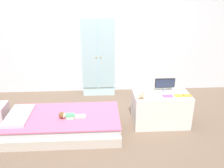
{
  "coord_description": "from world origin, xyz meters",
  "views": [
    {
      "loc": [
        -0.04,
        -3.13,
        2.0
      ],
      "look_at": [
        0.18,
        0.42,
        0.59
      ],
      "focal_mm": 37.3,
      "sensor_mm": 36.0,
      "label": 1
    }
  ],
  "objects_px": {
    "tv_stand": "(160,108)",
    "book_orange": "(187,95)",
    "tv_monitor": "(165,84)",
    "rocking_horse_toy": "(142,95)",
    "bed": "(64,124)",
    "doll": "(67,116)",
    "book_purple": "(168,96)",
    "wardrobe": "(98,55)",
    "book_yellow": "(179,96)"
  },
  "relations": [
    {
      "from": "wardrobe",
      "to": "tv_monitor",
      "type": "xyz_separation_m",
      "value": [
        1.04,
        -1.17,
        -0.18
      ]
    },
    {
      "from": "rocking_horse_toy",
      "to": "book_orange",
      "type": "relative_size",
      "value": 0.99
    },
    {
      "from": "doll",
      "to": "book_orange",
      "type": "height_order",
      "value": "book_orange"
    },
    {
      "from": "rocking_horse_toy",
      "to": "book_purple",
      "type": "relative_size",
      "value": 0.79
    },
    {
      "from": "tv_monitor",
      "to": "book_yellow",
      "type": "distance_m",
      "value": 0.29
    },
    {
      "from": "doll",
      "to": "book_orange",
      "type": "xyz_separation_m",
      "value": [
        1.81,
        0.14,
        0.21
      ]
    },
    {
      "from": "rocking_horse_toy",
      "to": "book_yellow",
      "type": "xyz_separation_m",
      "value": [
        0.58,
        0.06,
        -0.05
      ]
    },
    {
      "from": "doll",
      "to": "book_yellow",
      "type": "xyz_separation_m",
      "value": [
        1.68,
        0.14,
        0.21
      ]
    },
    {
      "from": "tv_stand",
      "to": "book_purple",
      "type": "relative_size",
      "value": 5.65
    },
    {
      "from": "bed",
      "to": "tv_stand",
      "type": "bearing_deg",
      "value": 7.23
    },
    {
      "from": "book_yellow",
      "to": "tv_stand",
      "type": "bearing_deg",
      "value": 153.05
    },
    {
      "from": "wardrobe",
      "to": "rocking_horse_toy",
      "type": "distance_m",
      "value": 1.59
    },
    {
      "from": "rocking_horse_toy",
      "to": "book_yellow",
      "type": "distance_m",
      "value": 0.58
    },
    {
      "from": "doll",
      "to": "tv_monitor",
      "type": "height_order",
      "value": "tv_monitor"
    },
    {
      "from": "bed",
      "to": "tv_stand",
      "type": "height_order",
      "value": "tv_stand"
    },
    {
      "from": "wardrobe",
      "to": "book_orange",
      "type": "bearing_deg",
      "value": -45.73
    },
    {
      "from": "rocking_horse_toy",
      "to": "book_yellow",
      "type": "relative_size",
      "value": 1.03
    },
    {
      "from": "tv_monitor",
      "to": "rocking_horse_toy",
      "type": "height_order",
      "value": "tv_monitor"
    },
    {
      "from": "tv_monitor",
      "to": "rocking_horse_toy",
      "type": "distance_m",
      "value": 0.5
    },
    {
      "from": "rocking_horse_toy",
      "to": "bed",
      "type": "bearing_deg",
      "value": -179.41
    },
    {
      "from": "book_purple",
      "to": "book_orange",
      "type": "height_order",
      "value": "book_orange"
    },
    {
      "from": "tv_stand",
      "to": "rocking_horse_toy",
      "type": "distance_m",
      "value": 0.5
    },
    {
      "from": "doll",
      "to": "book_orange",
      "type": "relative_size",
      "value": 3.18
    },
    {
      "from": "doll",
      "to": "rocking_horse_toy",
      "type": "bearing_deg",
      "value": 4.18
    },
    {
      "from": "rocking_horse_toy",
      "to": "wardrobe",
      "type": "bearing_deg",
      "value": 113.74
    },
    {
      "from": "tv_stand",
      "to": "tv_monitor",
      "type": "height_order",
      "value": "tv_monitor"
    },
    {
      "from": "book_purple",
      "to": "tv_monitor",
      "type": "bearing_deg",
      "value": 89.5
    },
    {
      "from": "bed",
      "to": "book_yellow",
      "type": "xyz_separation_m",
      "value": [
        1.75,
        0.08,
        0.39
      ]
    },
    {
      "from": "book_yellow",
      "to": "bed",
      "type": "bearing_deg",
      "value": -177.54
    },
    {
      "from": "book_purple",
      "to": "book_orange",
      "type": "relative_size",
      "value": 1.25
    },
    {
      "from": "wardrobe",
      "to": "tv_monitor",
      "type": "height_order",
      "value": "wardrobe"
    },
    {
      "from": "tv_stand",
      "to": "book_orange",
      "type": "bearing_deg",
      "value": -18.0
    },
    {
      "from": "book_yellow",
      "to": "rocking_horse_toy",
      "type": "bearing_deg",
      "value": -173.77
    },
    {
      "from": "tv_stand",
      "to": "rocking_horse_toy",
      "type": "xyz_separation_m",
      "value": [
        -0.34,
        -0.18,
        0.32
      ]
    },
    {
      "from": "wardrobe",
      "to": "rocking_horse_toy",
      "type": "relative_size",
      "value": 13.65
    },
    {
      "from": "doll",
      "to": "tv_monitor",
      "type": "distance_m",
      "value": 1.59
    },
    {
      "from": "rocking_horse_toy",
      "to": "tv_stand",
      "type": "bearing_deg",
      "value": 27.59
    },
    {
      "from": "bed",
      "to": "tv_monitor",
      "type": "height_order",
      "value": "tv_monitor"
    },
    {
      "from": "bed",
      "to": "tv_stand",
      "type": "xyz_separation_m",
      "value": [
        1.52,
        0.19,
        0.12
      ]
    },
    {
      "from": "doll",
      "to": "wardrobe",
      "type": "distance_m",
      "value": 1.67
    },
    {
      "from": "book_yellow",
      "to": "book_purple",
      "type": "bearing_deg",
      "value": 180.0
    },
    {
      "from": "wardrobe",
      "to": "book_orange",
      "type": "relative_size",
      "value": 13.5
    },
    {
      "from": "tv_monitor",
      "to": "book_purple",
      "type": "height_order",
      "value": "tv_monitor"
    },
    {
      "from": "book_yellow",
      "to": "book_orange",
      "type": "xyz_separation_m",
      "value": [
        0.13,
        0.0,
        0.0
      ]
    },
    {
      "from": "bed",
      "to": "book_purple",
      "type": "relative_size",
      "value": 10.91
    },
    {
      "from": "bed",
      "to": "rocking_horse_toy",
      "type": "relative_size",
      "value": 13.81
    },
    {
      "from": "wardrobe",
      "to": "tv_stand",
      "type": "xyz_separation_m",
      "value": [
        0.98,
        -1.25,
        -0.57
      ]
    },
    {
      "from": "rocking_horse_toy",
      "to": "book_purple",
      "type": "height_order",
      "value": "rocking_horse_toy"
    },
    {
      "from": "tv_monitor",
      "to": "book_purple",
      "type": "bearing_deg",
      "value": -90.5
    },
    {
      "from": "tv_stand",
      "to": "rocking_horse_toy",
      "type": "relative_size",
      "value": 7.15
    }
  ]
}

